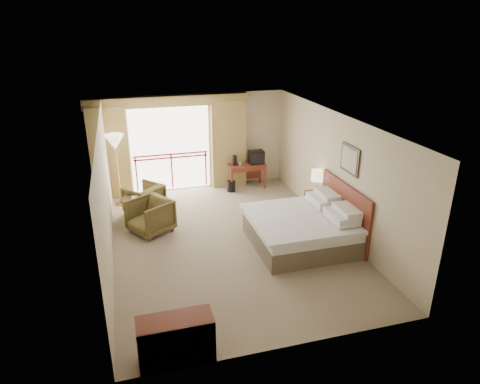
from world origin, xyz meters
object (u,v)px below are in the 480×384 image
object	(u,v)px
tv	(256,157)
wastebasket	(231,186)
table_lamp	(318,176)
armchair_near	(152,232)
side_table	(133,206)
floor_lamp	(115,145)
armchair_far	(145,212)
nightstand	(317,205)
dresser	(176,340)
bed	(303,228)
desk	(246,169)

from	to	relation	value
tv	wastebasket	bearing A→B (deg)	-156.54
table_lamp	armchair_near	bearing A→B (deg)	176.17
armchair_near	side_table	distance (m)	0.87
wastebasket	floor_lamp	xyz separation A→B (m)	(-3.05, -0.10, 1.48)
wastebasket	armchair_far	size ratio (longest dim) A/B	0.37
tv	side_table	world-z (taller)	tv
tv	floor_lamp	size ratio (longest dim) A/B	0.22
nightstand	dresser	distance (m)	5.57
wastebasket	side_table	xyz separation A→B (m)	(-2.78, -1.28, 0.26)
wastebasket	armchair_far	xyz separation A→B (m)	(-2.49, -0.83, -0.15)
tv	armchair_far	distance (m)	3.56
bed	armchair_far	distance (m)	4.14
side_table	desk	bearing A→B (deg)	24.89
dresser	armchair_far	bearing A→B (deg)	91.28
floor_lamp	tv	bearing A→B (deg)	4.27
bed	floor_lamp	bearing A→B (deg)	138.43
bed	wastebasket	world-z (taller)	bed
wastebasket	tv	bearing A→B (deg)	13.15
side_table	armchair_far	bearing A→B (deg)	57.13
desk	floor_lamp	bearing A→B (deg)	-169.69
desk	armchair_near	bearing A→B (deg)	-138.33
table_lamp	armchair_far	bearing A→B (deg)	161.04
bed	desk	size ratio (longest dim) A/B	1.96
desk	bed	bearing A→B (deg)	-82.07
side_table	wastebasket	bearing A→B (deg)	24.78
nightstand	dresser	size ratio (longest dim) A/B	0.61
table_lamp	floor_lamp	size ratio (longest dim) A/B	0.29
armchair_near	dresser	xyz separation A→B (m)	(0.01, -4.20, 0.36)
armchair_near	dresser	distance (m)	4.22
dresser	nightstand	bearing A→B (deg)	44.64
armchair_near	bed	bearing A→B (deg)	32.59
bed	floor_lamp	size ratio (longest dim) A/B	1.12
bed	dresser	xyz separation A→B (m)	(-3.12, -2.72, -0.02)
wastebasket	table_lamp	bearing A→B (deg)	-54.50
bed	tv	distance (m)	3.66
bed	armchair_far	world-z (taller)	bed
armchair_near	wastebasket	bearing A→B (deg)	96.78
table_lamp	armchair_far	distance (m)	4.44
bed	tv	xyz separation A→B (m)	(0.10, 3.63, 0.52)
tv	floor_lamp	world-z (taller)	floor_lamp
table_lamp	desk	bearing A→B (deg)	113.58
desk	armchair_far	size ratio (longest dim) A/B	1.33
bed	tv	size ratio (longest dim) A/B	5.11
side_table	floor_lamp	world-z (taller)	floor_lamp
tv	wastebasket	distance (m)	1.11
bed	wastebasket	xyz separation A→B (m)	(-0.71, 3.44, -0.22)
armchair_far	floor_lamp	size ratio (longest dim) A/B	0.43
floor_lamp	wastebasket	bearing A→B (deg)	1.86
nightstand	floor_lamp	xyz separation A→B (m)	(-4.64, 2.18, 1.31)
nightstand	desk	xyz separation A→B (m)	(-1.08, 2.52, 0.23)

